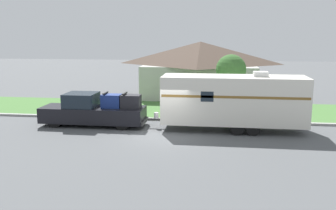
{
  "coord_description": "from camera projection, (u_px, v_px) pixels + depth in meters",
  "views": [
    {
      "loc": [
        2.86,
        -19.73,
        5.55
      ],
      "look_at": [
        -0.06,
        1.84,
        1.4
      ],
      "focal_mm": 40.0,
      "sensor_mm": 36.0,
      "label": 1
    }
  ],
  "objects": [
    {
      "name": "ground_plane",
      "position": [
        165.0,
        136.0,
        20.62
      ],
      "size": [
        120.0,
        120.0,
        0.0
      ],
      "primitive_type": "plane",
      "color": "#515456"
    },
    {
      "name": "mailbox",
      "position": [
        235.0,
        104.0,
        24.23
      ],
      "size": [
        0.48,
        0.2,
        1.37
      ],
      "color": "brown",
      "rests_on": "ground_plane"
    },
    {
      "name": "tree_in_yard",
      "position": [
        231.0,
        70.0,
        25.77
      ],
      "size": [
        2.08,
        2.08,
        4.18
      ],
      "color": "brown",
      "rests_on": "ground_plane"
    },
    {
      "name": "house_across_street",
      "position": [
        200.0,
        68.0,
        33.9
      ],
      "size": [
        10.52,
        8.34,
        4.87
      ],
      "color": "#B2B2A8",
      "rests_on": "ground_plane"
    },
    {
      "name": "travel_trailer",
      "position": [
        233.0,
        100.0,
        21.57
      ],
      "size": [
        9.14,
        2.47,
        3.46
      ],
      "color": "black",
      "rests_on": "ground_plane"
    },
    {
      "name": "lawn_strip",
      "position": [
        179.0,
        109.0,
        27.82
      ],
      "size": [
        80.0,
        7.0,
        0.03
      ],
      "color": "#477538",
      "rests_on": "ground_plane"
    },
    {
      "name": "curb_strip",
      "position": [
        173.0,
        120.0,
        24.25
      ],
      "size": [
        80.0,
        0.3,
        0.14
      ],
      "color": "#999993",
      "rests_on": "ground_plane"
    },
    {
      "name": "pickup_truck",
      "position": [
        94.0,
        111.0,
        22.85
      ],
      "size": [
        6.42,
        1.98,
        2.08
      ],
      "color": "black",
      "rests_on": "ground_plane"
    }
  ]
}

